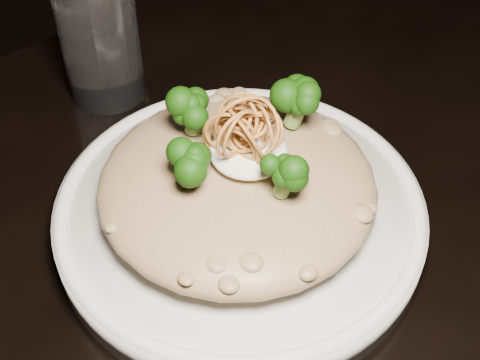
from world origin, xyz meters
name	(u,v)px	position (x,y,z in m)	size (l,w,h in m)	color
table	(342,292)	(0.00, 0.00, 0.67)	(1.10, 0.80, 0.75)	black
plate	(240,216)	(-0.07, 0.06, 0.76)	(0.29, 0.29, 0.03)	white
risotto	(237,184)	(-0.07, 0.06, 0.80)	(0.21, 0.21, 0.05)	brown
broccoli	(248,131)	(-0.06, 0.06, 0.85)	(0.14, 0.14, 0.05)	black
cheese	(249,152)	(-0.06, 0.06, 0.83)	(0.06, 0.06, 0.02)	white
shallots	(244,122)	(-0.06, 0.06, 0.86)	(0.05, 0.05, 0.03)	brown
drinking_glass	(100,37)	(-0.06, 0.28, 0.81)	(0.07, 0.07, 0.13)	silver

